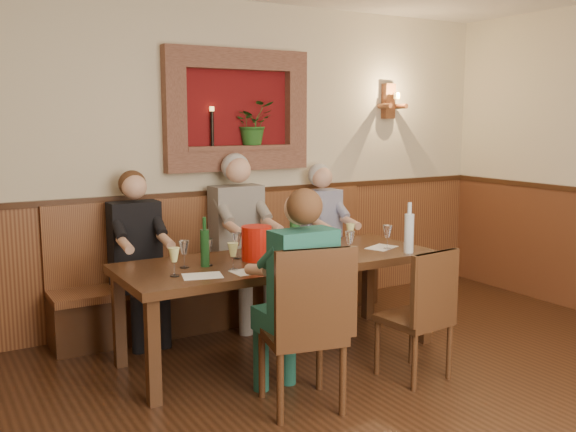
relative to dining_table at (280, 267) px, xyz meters
name	(u,v)px	position (x,y,z in m)	size (l,w,h in m)	color
room_shell	(473,95)	(0.00, -1.85, 1.21)	(6.04, 6.04, 2.82)	beige
wainscoting	(462,357)	(0.00, -1.85, -0.09)	(6.02, 6.02, 1.15)	#582C19
wall_niche	(242,115)	(0.24, 1.09, 1.13)	(1.36, 0.30, 1.06)	#610D0F
wall_sconce	(390,102)	(1.90, 1.08, 1.27)	(0.25, 0.20, 0.35)	#582C19
dining_table	(280,267)	(0.00, 0.00, 0.00)	(2.40, 0.90, 0.75)	#321E0F
bench	(227,285)	(0.00, 0.94, -0.35)	(3.00, 0.45, 1.11)	#381E0F
chair_near_left	(302,361)	(-0.34, -0.87, -0.37)	(0.55, 0.55, 1.04)	#321E0F
chair_near_right	(415,340)	(0.58, -0.86, -0.41)	(0.44, 0.44, 0.92)	#321E0F
person_bench_left	(139,272)	(-0.82, 0.84, -0.11)	(0.40, 0.49, 1.37)	black
person_bench_mid	(242,254)	(0.09, 0.84, -0.06)	(0.44, 0.55, 1.48)	#575350
person_bench_right	(324,250)	(0.96, 0.84, -0.11)	(0.39, 0.48, 1.36)	navy
person_chair_front	(296,316)	(-0.33, -0.78, -0.11)	(0.40, 0.49, 1.37)	#16424F
spittoon_bucket	(257,243)	(-0.19, 0.02, 0.20)	(0.22, 0.22, 0.25)	red
wine_bottle_green_a	(295,231)	(0.15, 0.03, 0.26)	(0.08, 0.08, 0.43)	#19471E
wine_bottle_green_b	(205,247)	(-0.60, 0.02, 0.22)	(0.08, 0.08, 0.35)	#19471E
water_bottle	(409,232)	(0.95, -0.35, 0.24)	(0.09, 0.09, 0.39)	silver
tasting_sheet_a	(202,276)	(-0.72, -0.23, 0.08)	(0.26, 0.18, 0.00)	white
tasting_sheet_b	(293,263)	(-0.01, -0.21, 0.08)	(0.30, 0.22, 0.00)	white
tasting_sheet_c	(381,247)	(0.89, -0.09, 0.08)	(0.25, 0.18, 0.00)	white
tasting_sheet_d	(251,271)	(-0.39, -0.28, 0.08)	(0.26, 0.18, 0.00)	white
wine_glass_0	(174,262)	(-0.88, -0.14, 0.17)	(0.08, 0.08, 0.19)	#E0E488
wine_glass_1	(184,254)	(-0.73, 0.06, 0.17)	(0.08, 0.08, 0.19)	white
wine_glass_2	(233,257)	(-0.48, -0.19, 0.17)	(0.08, 0.08, 0.19)	#E0E488
wine_glass_3	(237,246)	(-0.29, 0.14, 0.17)	(0.08, 0.08, 0.19)	white
wine_glass_4	(289,249)	(-0.02, -0.18, 0.17)	(0.08, 0.08, 0.19)	#E0E488
wine_glass_5	(305,241)	(0.25, 0.05, 0.17)	(0.08, 0.08, 0.19)	#E0E488
wine_glass_6	(350,244)	(0.48, -0.23, 0.17)	(0.08, 0.08, 0.19)	white
wine_glass_7	(350,235)	(0.69, 0.06, 0.17)	(0.08, 0.08, 0.19)	#E0E488
wine_glass_8	(387,237)	(0.89, -0.16, 0.17)	(0.08, 0.08, 0.19)	white
wine_glass_9	(285,254)	(-0.12, -0.28, 0.17)	(0.08, 0.08, 0.19)	#E0E488
wine_glass_10	(208,252)	(-0.57, 0.03, 0.17)	(0.08, 0.08, 0.19)	white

